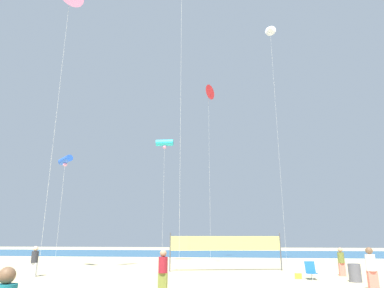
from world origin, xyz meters
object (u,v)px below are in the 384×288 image
kite_pink_diamond (182,3)px  kite_red_delta (208,93)px  trash_barrel (355,273)px  kite_white_delta (270,30)px  beachgoer_olive_shirt (341,261)px  beachgoer_maroon_shirt (163,269)px  beachgoer_white_shirt (371,267)px  beach_handbag (298,276)px  beachgoer_charcoal_shirt (34,260)px  kite_cyan_tube (165,143)px  volleyball_net (226,245)px  kite_blue_tube (65,160)px  folding_beach_chair (311,270)px

kite_pink_diamond → kite_red_delta: kite_pink_diamond is taller
trash_barrel → kite_white_delta: size_ratio=0.04×
beachgoer_olive_shirt → beachgoer_maroon_shirt: (-8.90, -6.92, 0.04)m
beachgoer_white_shirt → beach_handbag: beachgoer_white_shirt is taller
beachgoer_charcoal_shirt → beach_handbag: size_ratio=4.82×
beachgoer_white_shirt → beachgoer_maroon_shirt: beachgoer_white_shirt is taller
beachgoer_white_shirt → kite_cyan_tube: kite_cyan_tube is taller
trash_barrel → beachgoer_olive_shirt: bearing=86.2°
beachgoer_maroon_shirt → beachgoer_charcoal_shirt: bearing=-127.5°
beachgoer_olive_shirt → volleyball_net: 6.96m
trash_barrel → beachgoer_charcoal_shirt: bearing=179.1°
beachgoer_maroon_shirt → kite_blue_tube: bearing=-141.8°
kite_white_delta → kite_red_delta: kite_white_delta is taller
volleyball_net → beachgoer_olive_shirt: bearing=-18.5°
kite_pink_diamond → kite_blue_tube: 14.33m
folding_beach_chair → beachgoer_white_shirt: bearing=-96.0°
beachgoer_charcoal_shirt → beachgoer_white_shirt: (16.77, -3.17, 0.05)m
kite_cyan_tube → beachgoer_olive_shirt: bearing=-34.1°
beachgoer_charcoal_shirt → trash_barrel: beachgoer_charcoal_shirt is taller
beachgoer_charcoal_shirt → volleyball_net: bearing=95.8°
beachgoer_white_shirt → kite_white_delta: size_ratio=0.08×
trash_barrel → kite_cyan_tube: bearing=137.9°
volleyball_net → kite_red_delta: kite_red_delta is taller
beachgoer_olive_shirt → kite_blue_tube: kite_blue_tube is taller
volleyball_net → kite_cyan_tube: size_ratio=0.68×
beachgoer_olive_shirt → kite_pink_diamond: size_ratio=0.08×
beach_handbag → kite_white_delta: kite_white_delta is taller
beachgoer_charcoal_shirt → kite_cyan_tube: 15.09m
folding_beach_chair → volleyball_net: size_ratio=0.12×
folding_beach_chair → kite_blue_tube: size_ratio=0.11×
trash_barrel → beachgoer_white_shirt: bearing=-94.9°
beachgoer_maroon_shirt → folding_beach_chair: size_ratio=1.84×
beach_handbag → kite_blue_tube: size_ratio=0.04×
kite_white_delta → beach_handbag: bearing=-94.7°
kite_pink_diamond → kite_cyan_tube: kite_pink_diamond is taller
folding_beach_chair → trash_barrel: folding_beach_chair is taller
beachgoer_maroon_shirt → volleyball_net: bearing=157.2°
folding_beach_chair → trash_barrel: bearing=-54.0°
kite_cyan_tube → trash_barrel: bearing=-42.1°
beachgoer_white_shirt → folding_beach_chair: size_ratio=1.94×
beachgoer_charcoal_shirt → volleyball_net: volleyball_net is taller
beachgoer_white_shirt → beachgoer_maroon_shirt: 8.61m
kite_red_delta → beach_handbag: bearing=-67.7°
kite_red_delta → folding_beach_chair: bearing=-65.8°
kite_cyan_tube → kite_red_delta: (3.84, 3.74, 6.50)m
volleyball_net → kite_white_delta: size_ratio=0.34×
beachgoer_white_shirt → folding_beach_chair: bearing=124.9°
trash_barrel → volleyball_net: 8.07m
volleyball_net → kite_pink_diamond: size_ratio=0.36×
folding_beach_chair → kite_white_delta: bearing=59.3°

